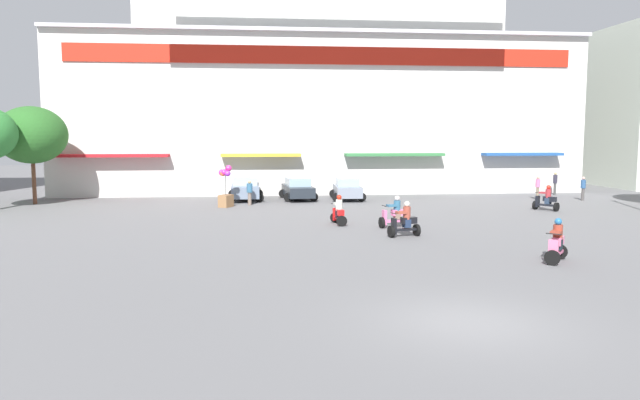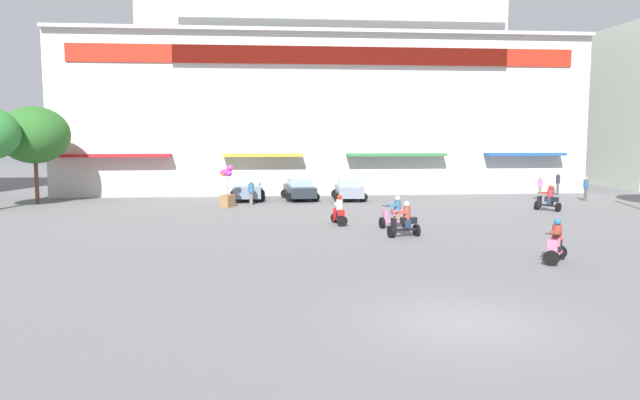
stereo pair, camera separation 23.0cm
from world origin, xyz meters
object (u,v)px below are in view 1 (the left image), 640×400
object	(u,v)px
pedestrian_1	(250,191)
scooter_rider_3	(557,244)
scooter_rider_0	(339,212)
scooter_rider_1	(395,214)
pedestrian_3	(555,182)
balloon_vendor_cart	(226,188)
parked_car_1	(298,189)
pedestrian_2	(538,186)
parked_car_0	(245,189)
plaza_tree_0	(32,135)
parked_car_2	(347,189)
scooter_rider_4	(405,222)
scooter_rider_2	(546,200)
pedestrian_0	(583,187)

from	to	relation	value
pedestrian_1	scooter_rider_3	bearing A→B (deg)	-59.18
scooter_rider_0	scooter_rider_1	xyz separation A→B (m)	(2.55, -1.21, 0.03)
pedestrian_1	pedestrian_3	world-z (taller)	pedestrian_3
scooter_rider_3	pedestrian_1	xyz separation A→B (m)	(-10.82, 18.14, 0.24)
balloon_vendor_cart	parked_car_1	bearing A→B (deg)	38.78
parked_car_1	scooter_rider_3	size ratio (longest dim) A/B	2.83
pedestrian_1	pedestrian_2	distance (m)	19.37
parked_car_1	parked_car_0	bearing A→B (deg)	178.66
plaza_tree_0	parked_car_2	world-z (taller)	plaza_tree_0
scooter_rider_4	pedestrian_3	world-z (taller)	pedestrian_3
scooter_rider_2	scooter_rider_3	xyz separation A→B (m)	(-6.42, -13.70, 0.02)
scooter_rider_2	pedestrian_0	size ratio (longest dim) A/B	0.93
scooter_rider_3	scooter_rider_4	world-z (taller)	scooter_rider_4
scooter_rider_4	balloon_vendor_cart	size ratio (longest dim) A/B	0.60
pedestrian_0	pedestrian_2	bearing A→B (deg)	168.02
pedestrian_2	parked_car_1	bearing A→B (deg)	173.31
scooter_rider_3	scooter_rider_4	size ratio (longest dim) A/B	0.99
parked_car_1	pedestrian_3	distance (m)	19.06
pedestrian_0	parked_car_0	bearing A→B (deg)	173.46
balloon_vendor_cart	pedestrian_0	bearing A→B (deg)	3.02
pedestrian_3	pedestrian_2	bearing A→B (deg)	-131.65
scooter_rider_2	parked_car_0	bearing A→B (deg)	157.02
parked_car_1	scooter_rider_1	size ratio (longest dim) A/B	2.86
parked_car_1	scooter_rider_3	distance (m)	22.39
balloon_vendor_cart	scooter_rider_1	bearing A→B (deg)	-47.02
scooter_rider_0	pedestrian_3	world-z (taller)	pedestrian_3
scooter_rider_1	scooter_rider_3	world-z (taller)	scooter_rider_3
parked_car_2	scooter_rider_2	distance (m)	12.74
scooter_rider_2	pedestrian_1	xyz separation A→B (m)	(-17.24, 4.44, 0.27)
parked_car_1	pedestrian_2	size ratio (longest dim) A/B	2.67
parked_car_0	balloon_vendor_cart	distance (m)	4.01
scooter_rider_0	scooter_rider_2	world-z (taller)	scooter_rider_2
parked_car_0	pedestrian_0	xyz separation A→B (m)	(22.54, -2.58, 0.14)
plaza_tree_0	scooter_rider_4	size ratio (longest dim) A/B	3.99
parked_car_0	pedestrian_1	world-z (taller)	pedestrian_1
parked_car_2	scooter_rider_4	size ratio (longest dim) A/B	2.53
pedestrian_3	balloon_vendor_cart	bearing A→B (deg)	-167.81
parked_car_1	scooter_rider_2	xyz separation A→B (m)	(14.02, -7.36, -0.13)
pedestrian_0	balloon_vendor_cart	size ratio (longest dim) A/B	0.63
scooter_rider_1	scooter_rider_4	xyz separation A→B (m)	(-0.17, -2.60, 0.00)
scooter_rider_2	pedestrian_0	bearing A→B (deg)	44.32
scooter_rider_2	pedestrian_3	xyz separation A→B (m)	(4.99, 8.73, 0.35)
scooter_rider_4	balloon_vendor_cart	distance (m)	14.30
parked_car_1	pedestrian_0	world-z (taller)	pedestrian_0
parked_car_1	pedestrian_2	distance (m)	16.23
parked_car_0	scooter_rider_3	size ratio (longest dim) A/B	2.77
parked_car_0	pedestrian_1	distance (m)	3.03
plaza_tree_0	scooter_rider_0	distance (m)	21.36
parked_car_1	pedestrian_3	xyz separation A→B (m)	(19.01, 1.36, 0.22)
pedestrian_0	scooter_rider_2	bearing A→B (deg)	-135.68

